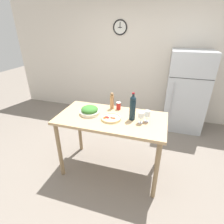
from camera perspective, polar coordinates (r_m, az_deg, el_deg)
The scene contains 11 objects.
ground_plane at distance 2.88m, azimuth -0.23°, elevation -18.02°, with size 14.00×14.00×0.00m, color slate.
wall_back at distance 4.15m, azimuth 8.62°, elevation 16.18°, with size 6.40×0.08×2.60m.
refrigerator at distance 3.89m, azimuth 23.06°, elevation 6.12°, with size 0.77×0.68×1.62m.
prep_counter at distance 2.39m, azimuth -0.26°, elevation -4.17°, with size 1.45×0.74×0.92m.
wine_bottle at distance 2.22m, azimuth 6.75°, elevation 1.53°, with size 0.08×0.08×0.37m.
wine_glass_near at distance 2.18m, azimuth 9.48°, elevation -1.11°, with size 0.07×0.07×0.15m.
wine_glass_far at distance 2.23m, azimuth 11.45°, elevation -0.65°, with size 0.07×0.07×0.15m.
pepper_mill at distance 2.53m, azimuth -0.02°, elevation 3.61°, with size 0.06×0.06×0.25m.
salad_bowl at distance 2.42m, azimuth -7.32°, elevation 0.47°, with size 0.27×0.27×0.12m.
homemade_pizza at distance 2.28m, azimuth -0.33°, elevation -1.99°, with size 0.26×0.26×0.03m.
salt_canister at distance 2.54m, azimuth 2.15°, elevation 2.06°, with size 0.06×0.06×0.11m.
Camera 1 is at (0.62, -1.97, 2.02)m, focal length 28.00 mm.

